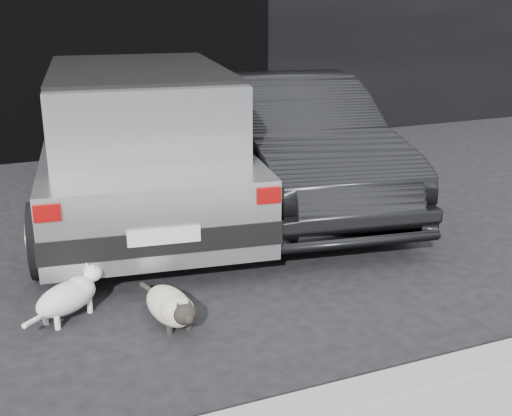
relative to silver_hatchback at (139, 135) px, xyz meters
name	(u,v)px	position (x,y,z in m)	size (l,w,h in m)	color
ground	(130,261)	(-0.40, -1.22, -0.85)	(80.00, 80.00, 0.00)	black
garage_opening	(137,62)	(0.60, 2.77, 0.45)	(4.00, 0.10, 2.60)	black
curb	(391,391)	(0.60, -3.82, -0.79)	(18.00, 0.25, 0.12)	gray
silver_hatchback	(139,135)	(0.00, 0.00, 0.00)	(2.54, 4.46, 1.57)	#ADB0B1
second_car	(294,140)	(1.71, -0.13, -0.17)	(1.45, 4.17, 1.37)	black
cat_siamese	(172,307)	(-0.35, -2.46, -0.72)	(0.35, 0.85, 0.29)	beige
cat_white	(70,295)	(-1.01, -2.07, -0.68)	(0.64, 0.53, 0.36)	silver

